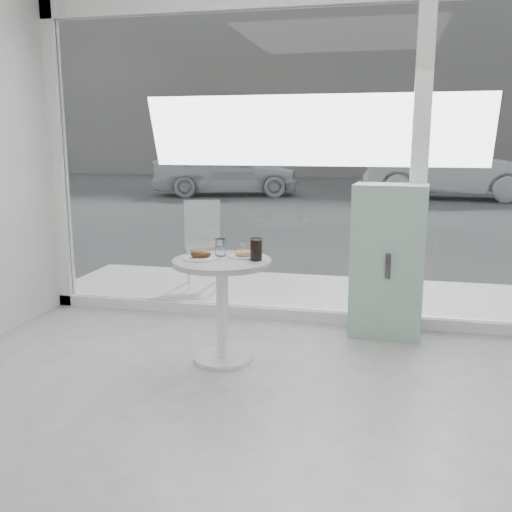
% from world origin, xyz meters
% --- Properties ---
extents(room_shell, '(6.00, 6.00, 6.00)m').
position_xyz_m(room_shell, '(0.00, -0.56, 1.91)').
color(room_shell, white).
rests_on(room_shell, ground).
extents(storefront, '(5.00, 0.14, 3.00)m').
position_xyz_m(storefront, '(0.07, 3.00, 1.71)').
color(storefront, white).
rests_on(storefront, ground).
extents(main_table, '(0.72, 0.72, 0.77)m').
position_xyz_m(main_table, '(-0.50, 1.90, 0.55)').
color(main_table, white).
rests_on(main_table, ground).
extents(patio_deck, '(5.60, 1.60, 0.05)m').
position_xyz_m(patio_deck, '(0.00, 3.80, 0.03)').
color(patio_deck, silver).
rests_on(patio_deck, ground).
extents(street, '(40.00, 24.00, 0.00)m').
position_xyz_m(street, '(0.00, 16.00, -0.00)').
color(street, '#323232').
rests_on(street, ground).
extents(far_building, '(40.00, 2.00, 8.00)m').
position_xyz_m(far_building, '(0.00, 25.00, 4.00)').
color(far_building, gray).
rests_on(far_building, ground).
extents(mint_cabinet, '(0.62, 0.44, 1.27)m').
position_xyz_m(mint_cabinet, '(0.68, 2.78, 0.64)').
color(mint_cabinet, '#A1CDBA').
rests_on(mint_cabinet, ground).
extents(patio_chair, '(0.51, 0.51, 0.92)m').
position_xyz_m(patio_chair, '(-1.30, 3.92, 0.57)').
color(patio_chair, white).
rests_on(patio_chair, patio_deck).
extents(car_white, '(4.62, 2.82, 1.47)m').
position_xyz_m(car_white, '(-4.04, 14.51, 0.74)').
color(car_white, silver).
rests_on(car_white, street).
extents(car_silver, '(4.87, 2.09, 1.56)m').
position_xyz_m(car_silver, '(2.43, 14.86, 0.78)').
color(car_silver, '#AAADB1').
rests_on(car_silver, street).
extents(plate_fritter, '(0.25, 0.25, 0.07)m').
position_xyz_m(plate_fritter, '(-0.65, 1.88, 0.80)').
color(plate_fritter, silver).
rests_on(plate_fritter, main_table).
extents(plate_donut, '(0.21, 0.21, 0.05)m').
position_xyz_m(plate_donut, '(-0.37, 2.01, 0.79)').
color(plate_donut, silver).
rests_on(plate_donut, main_table).
extents(water_tumbler_a, '(0.08, 0.08, 0.13)m').
position_xyz_m(water_tumbler_a, '(-0.55, 2.03, 0.83)').
color(water_tumbler_a, white).
rests_on(water_tumbler_a, main_table).
extents(water_tumbler_b, '(0.07, 0.07, 0.11)m').
position_xyz_m(water_tumbler_b, '(-0.39, 2.07, 0.82)').
color(water_tumbler_b, white).
rests_on(water_tumbler_b, main_table).
extents(cola_glass, '(0.09, 0.09, 0.16)m').
position_xyz_m(cola_glass, '(-0.25, 1.93, 0.85)').
color(cola_glass, white).
rests_on(cola_glass, main_table).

